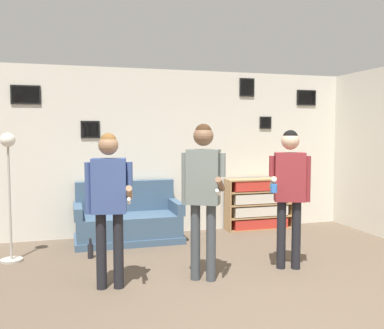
{
  "coord_description": "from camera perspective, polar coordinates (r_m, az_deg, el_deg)",
  "views": [
    {
      "loc": [
        -1.75,
        -3.27,
        1.67
      ],
      "look_at": [
        -0.27,
        1.81,
        1.27
      ],
      "focal_mm": 40.0,
      "sensor_mm": 36.0,
      "label": 1
    }
  ],
  "objects": [
    {
      "name": "person_watcher_holding_cup",
      "position": [
        5.32,
        12.88,
        -2.53
      ],
      "size": [
        0.57,
        0.38,
        1.7
      ],
      "color": "black",
      "rests_on": "ground_plane"
    },
    {
      "name": "couch",
      "position": [
        6.71,
        -8.53,
        -7.58
      ],
      "size": [
        1.61,
        0.8,
        0.91
      ],
      "color": "#3D5670",
      "rests_on": "ground_plane"
    },
    {
      "name": "ground_plane",
      "position": [
        4.06,
        11.61,
        -20.07
      ],
      "size": [
        20.0,
        20.0,
        0.0
      ],
      "primitive_type": "plane",
      "color": "brown"
    },
    {
      "name": "bottle_on_floor",
      "position": [
        5.95,
        -13.38,
        -11.09
      ],
      "size": [
        0.08,
        0.08,
        0.27
      ],
      "color": "black",
      "rests_on": "ground_plane"
    },
    {
      "name": "person_player_foreground_center",
      "position": [
        4.77,
        1.5,
        -2.59
      ],
      "size": [
        0.45,
        0.6,
        1.77
      ],
      "color": "#3D4247",
      "rests_on": "ground_plane"
    },
    {
      "name": "person_player_foreground_left",
      "position": [
        4.61,
        -11.01,
        -3.86
      ],
      "size": [
        0.49,
        0.5,
        1.67
      ],
      "color": "black",
      "rests_on": "ground_plane"
    },
    {
      "name": "wall_back",
      "position": [
        7.15,
        -2.0,
        1.76
      ],
      "size": [
        8.42,
        0.08,
        2.7
      ],
      "color": "silver",
      "rests_on": "ground_plane"
    },
    {
      "name": "floor_lamp",
      "position": [
        5.96,
        -23.22,
        -1.49
      ],
      "size": [
        0.28,
        0.28,
        1.67
      ],
      "color": "#ADA89E",
      "rests_on": "ground_plane"
    },
    {
      "name": "bookshelf",
      "position": [
        7.51,
        8.93,
        -5.22
      ],
      "size": [
        1.19,
        0.3,
        0.88
      ],
      "color": "#A87F51",
      "rests_on": "ground_plane"
    }
  ]
}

